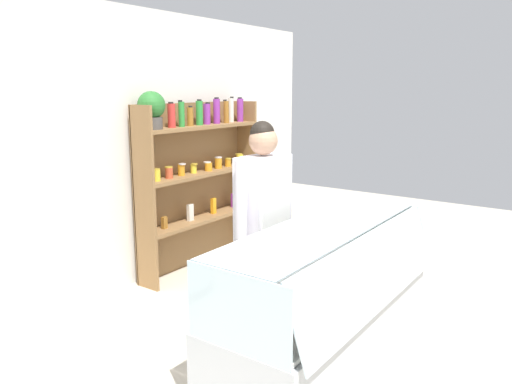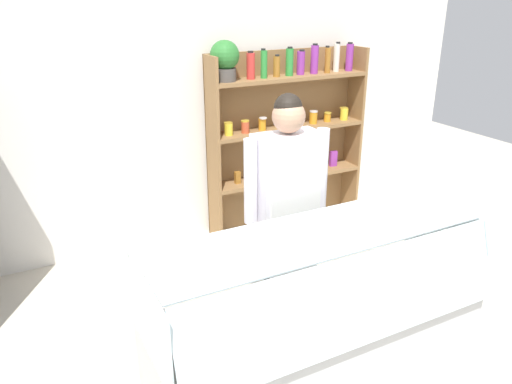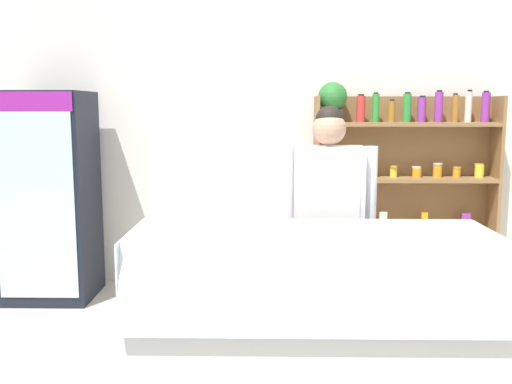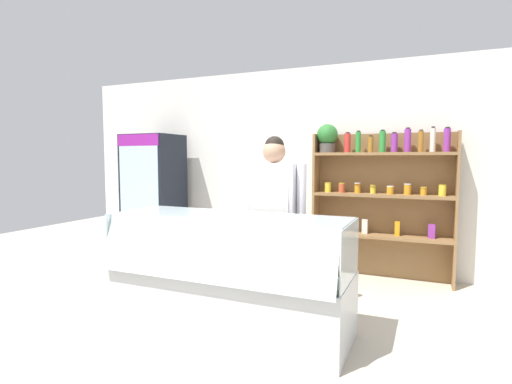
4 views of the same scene
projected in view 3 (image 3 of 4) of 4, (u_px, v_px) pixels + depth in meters
The scene contains 5 objects.
back_wall at pixel (274, 143), 5.46m from camera, with size 6.80×0.10×2.70m, color white.
drinks_fridge at pixel (49, 197), 5.01m from camera, with size 0.74×0.66×1.83m.
shelving_unit at pixel (396, 172), 5.26m from camera, with size 1.66×0.29×1.92m.
deli_display_case at pixel (309, 347), 3.30m from camera, with size 2.07×0.79×1.01m.
shop_clerk at pixel (328, 209), 3.84m from camera, with size 0.65×0.25×1.70m.
Camera 3 is at (-0.08, -3.24, 1.69)m, focal length 40.00 mm.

